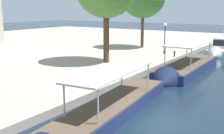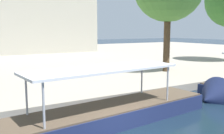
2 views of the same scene
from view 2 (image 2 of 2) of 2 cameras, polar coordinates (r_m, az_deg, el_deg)
The scene contains 2 objects.
dock_promenade at distance 42.60m, azimuth -21.71°, elevation 1.40°, with size 120.00×55.00×0.62m, color #A39989.
tour_boat_2 at distance 13.30m, azimuth -5.28°, elevation -11.97°, with size 14.58×3.84×4.02m.
Camera 2 is at (-6.68, -8.28, 4.93)m, focal length 41.40 mm.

